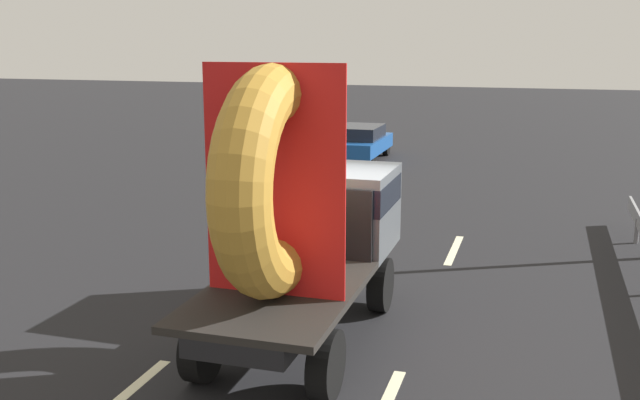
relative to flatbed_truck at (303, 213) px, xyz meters
name	(u,v)px	position (x,y,z in m)	size (l,w,h in m)	color
ground_plane	(316,320)	(-0.04, 0.79, -1.95)	(120.00, 120.00, 0.00)	black
flatbed_truck	(303,213)	(0.00, 0.00, 0.00)	(2.02, 5.03, 4.13)	black
distant_sedan	(360,141)	(-3.21, 16.50, -1.26)	(1.68, 3.92, 1.28)	black
lane_dash_left_near	(123,397)	(-1.61, -2.40, -1.94)	(2.19, 0.16, 0.01)	beige
lane_dash_left_far	(320,231)	(-1.61, 6.12, -1.94)	(2.92, 0.16, 0.01)	beige
lane_dash_right_far	(454,250)	(1.61, 5.44, -1.94)	(2.28, 0.16, 0.01)	beige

